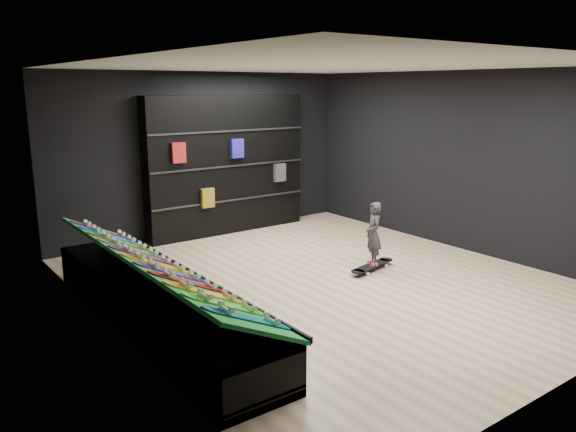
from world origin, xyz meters
TOP-DOWN VIEW (x-y plane):
  - floor at (0.00, 0.00)m, footprint 6.00×7.00m
  - ceiling at (0.00, 0.00)m, footprint 6.00×7.00m
  - wall_back at (0.00, 3.50)m, footprint 6.00×0.02m
  - wall_left at (-3.00, 0.00)m, footprint 0.02×7.00m
  - wall_right at (3.00, 0.00)m, footprint 0.02×7.00m
  - display_rack at (-2.55, 0.00)m, footprint 0.90×4.50m
  - turf_ramp at (-2.50, 0.00)m, footprint 0.92×4.50m
  - back_shelving at (0.36, 3.32)m, footprint 3.23×0.38m
  - floor_skateboard at (0.92, -0.04)m, footprint 1.00×0.42m
  - child at (0.92, -0.04)m, footprint 0.24×0.27m
  - display_board_0 at (-2.49, -1.90)m, footprint 0.93×0.22m
  - display_board_1 at (-2.49, -1.52)m, footprint 0.93×0.22m
  - display_board_2 at (-2.49, -1.14)m, footprint 0.93×0.22m
  - display_board_3 at (-2.49, -0.76)m, footprint 0.93×0.22m
  - display_board_4 at (-2.49, -0.38)m, footprint 0.93×0.22m
  - display_board_5 at (-2.49, 0.00)m, footprint 0.93×0.22m
  - display_board_6 at (-2.49, 0.38)m, footprint 0.93×0.22m
  - display_board_7 at (-2.49, 0.76)m, footprint 0.93×0.22m
  - display_board_8 at (-2.49, 1.14)m, footprint 0.93×0.22m
  - display_board_9 at (-2.49, 1.52)m, footprint 0.93×0.22m
  - display_board_10 at (-2.49, 1.90)m, footprint 0.93×0.22m

SIDE VIEW (x-z plane):
  - floor at x=0.00m, z-range -0.01..0.01m
  - floor_skateboard at x=0.92m, z-range 0.00..0.09m
  - display_rack at x=-2.55m, z-range 0.00..0.50m
  - child at x=0.92m, z-range 0.09..0.67m
  - turf_ramp at x=-2.50m, z-range 0.48..0.94m
  - display_board_0 at x=-2.49m, z-range 0.49..0.99m
  - display_board_1 at x=-2.49m, z-range 0.49..0.99m
  - display_board_2 at x=-2.49m, z-range 0.49..0.99m
  - display_board_3 at x=-2.49m, z-range 0.49..0.99m
  - display_board_4 at x=-2.49m, z-range 0.49..0.99m
  - display_board_5 at x=-2.49m, z-range 0.49..0.99m
  - display_board_6 at x=-2.49m, z-range 0.49..0.99m
  - display_board_7 at x=-2.49m, z-range 0.49..0.99m
  - display_board_8 at x=-2.49m, z-range 0.49..0.99m
  - display_board_9 at x=-2.49m, z-range 0.49..0.99m
  - display_board_10 at x=-2.49m, z-range 0.49..0.99m
  - back_shelving at x=0.36m, z-range 0.00..2.58m
  - wall_back at x=0.00m, z-range 0.00..3.00m
  - wall_left at x=-3.00m, z-range 0.00..3.00m
  - wall_right at x=3.00m, z-range 0.00..3.00m
  - ceiling at x=0.00m, z-range 3.00..3.00m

